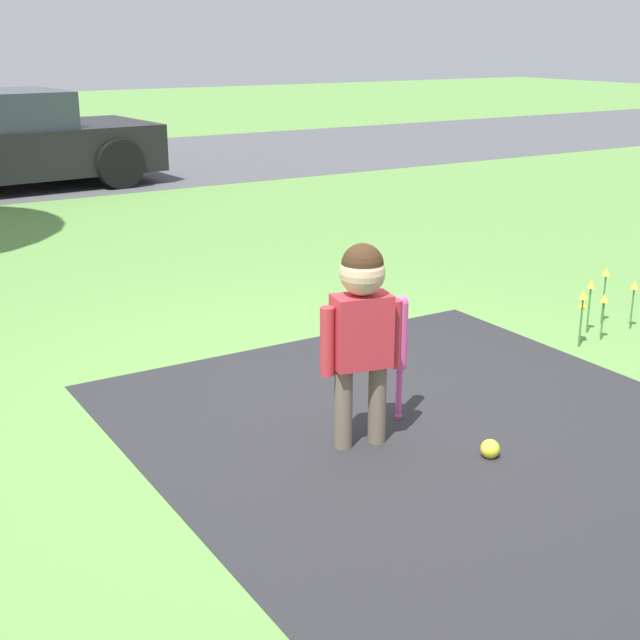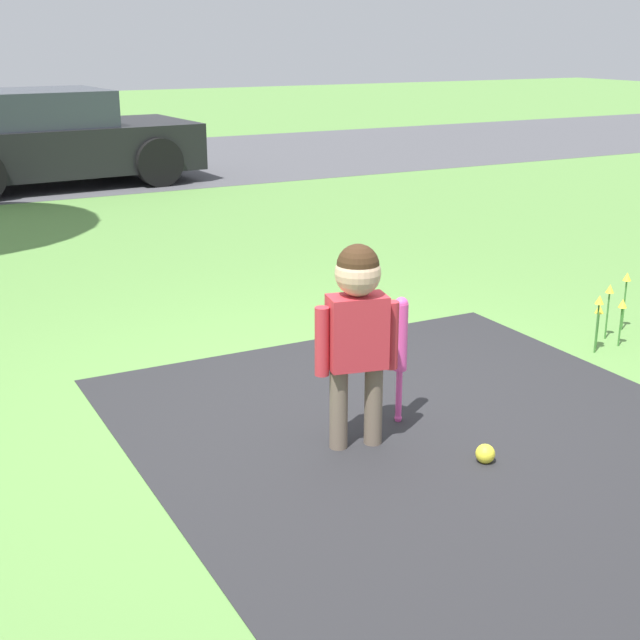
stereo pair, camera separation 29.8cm
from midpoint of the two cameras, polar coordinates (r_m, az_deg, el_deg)
The scene contains 7 objects.
ground_plane at distance 5.24m, azimuth 2.25°, elevation -5.17°, with size 60.00×60.00×0.00m, color #5B8C42.
street_strip at distance 14.94m, azimuth -18.32°, elevation 9.09°, with size 40.00×6.00×0.01m.
child at distance 4.44m, azimuth 4.32°, elevation 0.09°, with size 0.43×0.23×1.08m.
baseball_bat at distance 4.82m, azimuth 6.94°, elevation -1.43°, with size 0.08×0.08×0.72m.
sports_ball at distance 4.59m, azimuth 12.39°, elevation -8.38°, with size 0.10×0.10×0.10m.
parked_car at distance 13.24m, azimuth -16.37°, elevation 11.00°, with size 4.02×2.28×1.32m.
flower_bed at distance 6.50m, azimuth 19.85°, elevation 1.28°, with size 0.68×0.33×0.43m.
Camera 2 is at (-2.29, -4.25, 2.05)m, focal length 50.00 mm.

